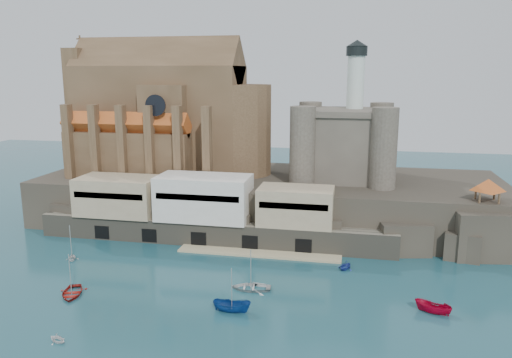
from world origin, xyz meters
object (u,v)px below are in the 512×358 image
Objects in this scene: church at (168,119)px; pavilion at (488,187)px; castle_keep at (344,140)px; boat_2 at (232,312)px; boat_0 at (72,295)px; boat_1 at (58,341)px.

church is 68.65m from pavilion.
church is 7.34× the size of pavilion.
castle_keep is 30.50m from pavilion.
pavilion is at bearing -51.72° from boat_2.
boat_0 reaches higher than boat_1.
boat_1 is at bearing -86.46° from boat_0.
boat_2 is (26.80, -46.70, -22.13)m from church.
castle_keep reaches higher than boat_0.
pavilion is (25.92, -15.08, -5.59)m from castle_keep.
boat_0 is 13.58m from boat_1.
pavilion is 72.13m from boat_0.
pavilion is at bearing -33.26° from boat_1.
boat_1 is at bearing -119.41° from castle_keep.
castle_keep is 5.37× the size of boat_2.
castle_keep is 4.93× the size of boat_0.
church is 7.91× the size of boat_0.
boat_1 is (5.60, -12.38, 0.00)m from boat_0.
castle_keep is (40.21, -0.78, -3.81)m from church.
boat_1 is 22.63m from boat_2.
boat_2 is (24.81, -0.43, 0.00)m from boat_0.
castle_keep is at bearing 149.82° from pavilion.
pavilion is 73.63m from boat_1.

